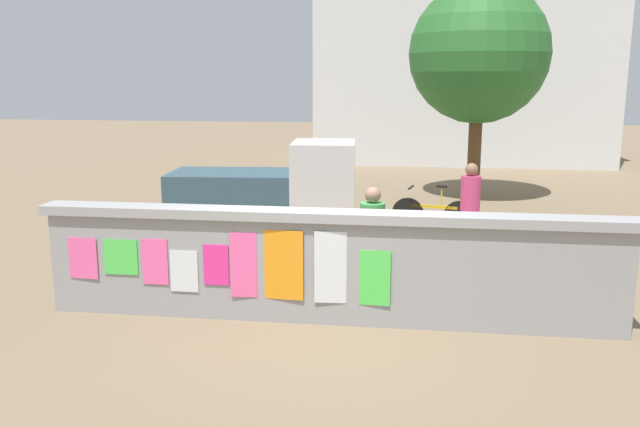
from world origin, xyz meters
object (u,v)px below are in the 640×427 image
object	(u,v)px
motorcycle	(515,267)
person_walking	(372,233)
tree_roadside	(479,54)
bicycle_far	(259,263)
auto_rickshaw_truck	(273,190)
bicycle_near	(433,214)
person_bystander	(470,199)

from	to	relation	value
motorcycle	person_walking	world-z (taller)	person_walking
motorcycle	tree_roadside	world-z (taller)	tree_roadside
motorcycle	person_walking	distance (m)	2.09
motorcycle	bicycle_far	xyz separation A→B (m)	(-3.68, 0.05, -0.10)
auto_rickshaw_truck	bicycle_near	distance (m)	3.27
auto_rickshaw_truck	bicycle_far	distance (m)	3.37
person_bystander	tree_roadside	size ratio (longest dim) A/B	0.30
auto_rickshaw_truck	tree_roadside	distance (m)	7.02
person_walking	tree_roadside	size ratio (longest dim) A/B	0.30
auto_rickshaw_truck	bicycle_near	xyz separation A→B (m)	(3.14, 0.72, -0.54)
bicycle_near	bicycle_far	bearing A→B (deg)	-123.53
auto_rickshaw_truck	motorcycle	world-z (taller)	auto_rickshaw_truck
bicycle_near	person_bystander	bearing A→B (deg)	-71.80
person_walking	tree_roadside	world-z (taller)	tree_roadside
bicycle_near	person_walking	distance (m)	4.61
person_walking	person_bystander	world-z (taller)	same
person_bystander	tree_roadside	world-z (taller)	tree_roadside
auto_rickshaw_truck	tree_roadside	world-z (taller)	tree_roadside
bicycle_near	auto_rickshaw_truck	bearing A→B (deg)	-167.01
person_bystander	bicycle_far	bearing A→B (deg)	-144.57
motorcycle	bicycle_near	size ratio (longest dim) A/B	1.12
motorcycle	person_bystander	bearing A→B (deg)	100.95
bicycle_far	person_bystander	bearing A→B (deg)	35.43
bicycle_near	tree_roadside	xyz separation A→B (m)	(1.13, 4.13, 3.28)
bicycle_near	tree_roadside	bearing A→B (deg)	74.75
bicycle_far	person_bystander	distance (m)	4.01
person_walking	bicycle_far	bearing A→B (deg)	165.20
motorcycle	tree_roadside	bearing A→B (deg)	89.25
motorcycle	bicycle_far	world-z (taller)	bicycle_far
auto_rickshaw_truck	tree_roadside	xyz separation A→B (m)	(4.27, 4.86, 2.74)
bicycle_far	person_walking	world-z (taller)	person_walking
motorcycle	bicycle_near	bearing A→B (deg)	104.07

